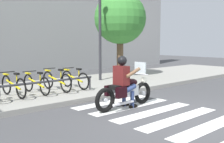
{
  "coord_description": "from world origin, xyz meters",
  "views": [
    {
      "loc": [
        -5.6,
        -3.59,
        1.82
      ],
      "look_at": [
        -0.15,
        2.47,
        0.92
      ],
      "focal_mm": 43.28,
      "sensor_mm": 36.0,
      "label": 1
    }
  ],
  "objects": [
    {
      "name": "bicycle_3",
      "position": [
        -1.69,
        4.41,
        0.48
      ],
      "size": [
        0.48,
        1.63,
        0.72
      ],
      "color": "black",
      "rests_on": "sidewalk"
    },
    {
      "name": "bicycle_4",
      "position": [
        -0.94,
        4.41,
        0.5
      ],
      "size": [
        0.48,
        1.71,
        0.77
      ],
      "color": "black",
      "rests_on": "sidewalk"
    },
    {
      "name": "street_lamp",
      "position": [
        1.83,
        5.45,
        2.39
      ],
      "size": [
        0.28,
        0.28,
        3.89
      ],
      "color": "#2D2D33",
      "rests_on": "ground"
    },
    {
      "name": "bicycle_5",
      "position": [
        -0.2,
        4.41,
        0.49
      ],
      "size": [
        0.48,
        1.56,
        0.74
      ],
      "color": "black",
      "rests_on": "sidewalk"
    },
    {
      "name": "bike_rack",
      "position": [
        -2.06,
        3.86,
        0.57
      ],
      "size": [
        4.32,
        0.07,
        0.49
      ],
      "color": "#333338",
      "rests_on": "sidewalk"
    },
    {
      "name": "rider",
      "position": [
        -0.51,
        1.61,
        0.83
      ],
      "size": [
        0.63,
        0.54,
        1.44
      ],
      "color": "#591919",
      "rests_on": "ground"
    },
    {
      "name": "tree_near_rack",
      "position": [
        3.41,
        5.85,
        2.91
      ],
      "size": [
        2.47,
        2.47,
        4.18
      ],
      "color": "brown",
      "rests_on": "ground"
    },
    {
      "name": "building_backdrop",
      "position": [
        0.0,
        10.75,
        3.68
      ],
      "size": [
        24.0,
        1.2,
        7.36
      ],
      "primitive_type": "cube",
      "color": "#979797",
      "rests_on": "ground"
    },
    {
      "name": "ground_plane",
      "position": [
        0.0,
        0.0,
        0.0
      ],
      "size": [
        48.0,
        48.0,
        0.0
      ],
      "primitive_type": "plane",
      "color": "#424244"
    },
    {
      "name": "crosswalk_stripe_3",
      "position": [
        -0.2,
        0.8,
        0.0
      ],
      "size": [
        2.8,
        0.4,
        0.01
      ],
      "primitive_type": "cube",
      "color": "white",
      "rests_on": "ground"
    },
    {
      "name": "motorcycle",
      "position": [
        -0.43,
        1.61,
        0.46
      ],
      "size": [
        2.12,
        0.62,
        1.24
      ],
      "color": "black",
      "rests_on": "ground"
    },
    {
      "name": "crosswalk_stripe_4",
      "position": [
        -0.2,
        1.6,
        0.0
      ],
      "size": [
        2.8,
        0.4,
        0.01
      ],
      "primitive_type": "cube",
      "color": "white",
      "rests_on": "ground"
    },
    {
      "name": "bicycle_2",
      "position": [
        -2.43,
        4.41,
        0.5
      ],
      "size": [
        0.48,
        1.61,
        0.75
      ],
      "color": "black",
      "rests_on": "sidewalk"
    },
    {
      "name": "sidewalk",
      "position": [
        0.0,
        5.05,
        0.07
      ],
      "size": [
        24.0,
        4.4,
        0.15
      ],
      "primitive_type": "cube",
      "color": "gray",
      "rests_on": "ground"
    },
    {
      "name": "crosswalk_stripe_2",
      "position": [
        -0.2,
        0.0,
        0.0
      ],
      "size": [
        2.8,
        0.4,
        0.01
      ],
      "primitive_type": "cube",
      "color": "white",
      "rests_on": "ground"
    },
    {
      "name": "crosswalk_stripe_5",
      "position": [
        -0.2,
        2.4,
        0.0
      ],
      "size": [
        2.8,
        0.4,
        0.01
      ],
      "primitive_type": "cube",
      "color": "white",
      "rests_on": "ground"
    },
    {
      "name": "crosswalk_stripe_1",
      "position": [
        -0.2,
        -0.8,
        0.0
      ],
      "size": [
        2.8,
        0.4,
        0.01
      ],
      "primitive_type": "cube",
      "color": "white",
      "rests_on": "ground"
    }
  ]
}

